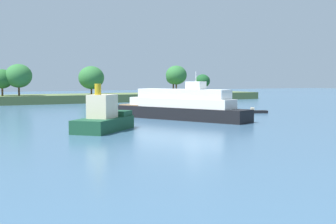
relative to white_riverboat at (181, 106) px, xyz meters
name	(u,v)px	position (x,y,z in m)	size (l,w,h in m)	color
treeline_island	(95,93)	(6.29, 53.84, 0.39)	(96.37, 13.67, 9.52)	#566B3D
white_riverboat	(181,106)	(0.00, 0.00, 0.00)	(12.05, 21.14, 6.84)	black
fishing_skiff	(250,112)	(16.37, 4.75, -1.64)	(5.97, 3.89, 0.95)	black
tugboat	(104,119)	(-14.81, -8.41, -0.51)	(8.95, 8.73, 5.27)	#19472D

